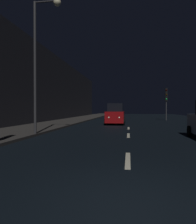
% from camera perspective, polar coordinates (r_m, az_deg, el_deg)
% --- Properties ---
extents(ground, '(27.72, 84.00, 0.02)m').
position_cam_1_polar(ground, '(28.41, 8.23, -2.51)').
color(ground, black).
extents(sidewalk_left, '(4.40, 84.00, 0.15)m').
position_cam_1_polar(sidewalk_left, '(29.43, -6.86, -2.23)').
color(sidewalk_left, '#33302D').
rests_on(sidewalk_left, ground).
extents(building_facade_left, '(0.80, 63.00, 9.00)m').
position_cam_1_polar(building_facade_left, '(27.06, -14.20, 6.87)').
color(building_facade_left, black).
rests_on(building_facade_left, ground).
extents(lane_centerline, '(0.16, 13.54, 0.01)m').
position_cam_1_polar(lane_centerline, '(12.87, 8.14, -6.47)').
color(lane_centerline, beige).
rests_on(lane_centerline, ground).
extents(traffic_light_far_right, '(0.32, 0.46, 4.64)m').
position_cam_1_polar(traffic_light_far_right, '(32.26, 17.84, 3.83)').
color(traffic_light_far_right, '#38383A').
rests_on(traffic_light_far_right, ground).
extents(streetlamp_overhead, '(1.70, 0.44, 8.13)m').
position_cam_1_polar(streetlamp_overhead, '(13.66, -14.88, 16.31)').
color(streetlamp_overhead, '#2D2D30').
rests_on(streetlamp_overhead, ground).
extents(car_approaching_headlights, '(2.04, 4.42, 2.23)m').
position_cam_1_polar(car_approaching_headlights, '(22.97, 4.69, -0.73)').
color(car_approaching_headlights, maroon).
rests_on(car_approaching_headlights, ground).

